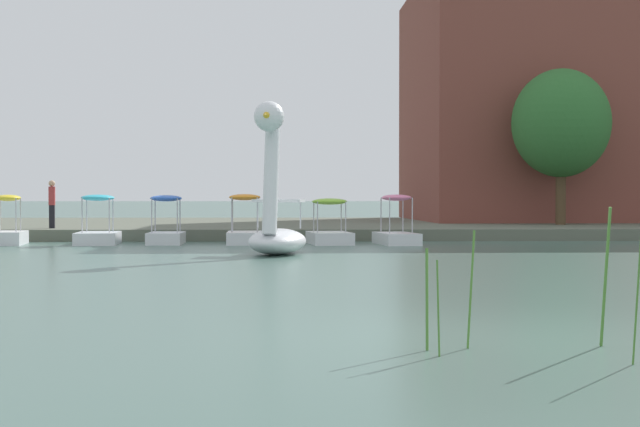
% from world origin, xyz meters
% --- Properties ---
extents(ground_plane, '(670.80, 670.80, 0.00)m').
position_xyz_m(ground_plane, '(0.00, 0.00, 0.00)').
color(ground_plane, '#47665B').
extents(shore_bank_far, '(153.06, 18.51, 0.40)m').
position_xyz_m(shore_bank_far, '(0.00, 30.81, 0.20)').
color(shore_bank_far, '#5B6051').
rests_on(shore_bank_far, ground_plane).
extents(swan_boat, '(1.88, 3.33, 3.90)m').
position_xyz_m(swan_boat, '(-2.79, 14.24, 0.98)').
color(swan_boat, white).
rests_on(swan_boat, ground_plane).
extents(pedal_boat_pink, '(1.40, 2.28, 1.59)m').
position_xyz_m(pedal_boat_pink, '(0.92, 19.41, 0.48)').
color(pedal_boat_pink, white).
rests_on(pedal_boat_pink, ground_plane).
extents(pedal_boat_lime, '(1.52, 2.24, 1.46)m').
position_xyz_m(pedal_boat_lime, '(-1.19, 19.68, 0.40)').
color(pedal_boat_lime, white).
rests_on(pedal_boat_lime, ground_plane).
extents(pedal_boat_orange, '(1.19, 2.22, 1.60)m').
position_xyz_m(pedal_boat_orange, '(-3.91, 19.85, 0.45)').
color(pedal_boat_orange, white).
rests_on(pedal_boat_orange, ground_plane).
extents(pedal_boat_blue, '(1.11, 1.93, 1.57)m').
position_xyz_m(pedal_boat_blue, '(-6.42, 19.86, 0.46)').
color(pedal_boat_blue, white).
rests_on(pedal_boat_blue, ground_plane).
extents(pedal_boat_cyan, '(1.47, 2.24, 1.58)m').
position_xyz_m(pedal_boat_cyan, '(-8.57, 19.78, 0.46)').
color(pedal_boat_cyan, white).
rests_on(pedal_boat_cyan, ground_plane).
extents(pedal_boat_yellow, '(1.22, 2.03, 1.58)m').
position_xyz_m(pedal_boat_yellow, '(-11.37, 19.67, 0.44)').
color(pedal_boat_yellow, white).
rests_on(pedal_boat_yellow, ground_plane).
extents(tree_broadleaf_behind_dock, '(5.00, 5.13, 6.24)m').
position_xyz_m(tree_broadleaf_behind_dock, '(8.34, 26.98, 4.45)').
color(tree_broadleaf_behind_dock, '#4C3823').
rests_on(tree_broadleaf_behind_dock, shore_bank_far).
extents(person_on_path, '(0.24, 0.25, 1.70)m').
position_xyz_m(person_on_path, '(-10.90, 23.13, 1.30)').
color(person_on_path, black).
rests_on(person_on_path, shore_bank_far).
extents(apartment_block, '(18.69, 12.80, 11.32)m').
position_xyz_m(apartment_block, '(12.74, 34.98, 6.06)').
color(apartment_block, brown).
rests_on(apartment_block, shore_bank_far).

